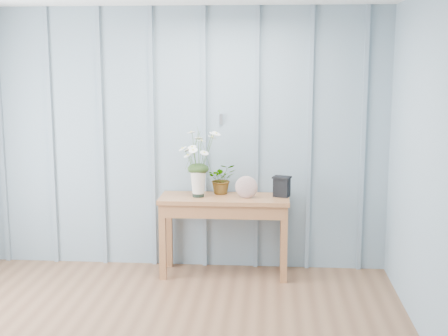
# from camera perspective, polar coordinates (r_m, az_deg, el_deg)

# --- Properties ---
(room_shell) EXTENTS (4.00, 4.50, 2.50)m
(room_shell) POSITION_cam_1_polar(r_m,az_deg,el_deg) (4.64, -6.79, 9.56)
(room_shell) COLOR #889EAC
(room_shell) RESTS_ON ground
(sideboard) EXTENTS (1.20, 0.45, 0.75)m
(sideboard) POSITION_cam_1_polar(r_m,az_deg,el_deg) (5.82, 0.04, -3.74)
(sideboard) COLOR #985E36
(sideboard) RESTS_ON ground
(daisy_vase) EXTENTS (0.48, 0.37, 0.68)m
(daisy_vase) POSITION_cam_1_polar(r_m,az_deg,el_deg) (5.72, -2.39, 1.53)
(daisy_vase) COLOR black
(daisy_vase) RESTS_ON sideboard
(spider_plant) EXTENTS (0.30, 0.28, 0.29)m
(spider_plant) POSITION_cam_1_polar(r_m,az_deg,el_deg) (5.90, -0.20, -0.98)
(spider_plant) COLOR #243D18
(spider_plant) RESTS_ON sideboard
(felt_disc_vessel) EXTENTS (0.21, 0.08, 0.21)m
(felt_disc_vessel) POSITION_cam_1_polar(r_m,az_deg,el_deg) (5.71, 2.07, -1.76)
(felt_disc_vessel) COLOR brown
(felt_disc_vessel) RESTS_ON sideboard
(carved_box) EXTENTS (0.19, 0.17, 0.19)m
(carved_box) POSITION_cam_1_polar(r_m,az_deg,el_deg) (5.80, 5.30, -1.68)
(carved_box) COLOR black
(carved_box) RESTS_ON sideboard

